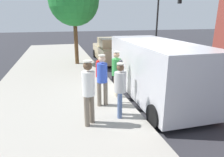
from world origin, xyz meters
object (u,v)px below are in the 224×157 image
(pedestrian_in_green, at_px, (116,71))
(street_tree, at_px, (74,1))
(pedestrian_in_gray, at_px, (120,87))
(traffic_light_corner, at_px, (166,12))
(parking_meter_near, at_px, (121,74))
(parked_sedan_behind, at_px, (111,51))
(parked_van, at_px, (154,68))
(pedestrian_in_white, at_px, (89,89))
(fire_hydrant, at_px, (98,69))
(pedestrian_in_blue, at_px, (102,77))

(pedestrian_in_green, relative_size, street_tree, 0.32)
(pedestrian_in_gray, distance_m, traffic_light_corner, 14.90)
(parking_meter_near, relative_size, traffic_light_corner, 0.29)
(pedestrian_in_green, relative_size, parked_sedan_behind, 0.38)
(pedestrian_in_gray, relative_size, parked_van, 0.31)
(pedestrian_in_white, xyz_separation_m, pedestrian_in_green, (-1.31, -1.80, -0.08))
(pedestrian_in_gray, bearing_deg, street_tree, -86.29)
(pedestrian_in_gray, xyz_separation_m, street_tree, (0.49, -7.49, 2.87))
(pedestrian_in_green, bearing_deg, pedestrian_in_white, 53.92)
(parked_van, distance_m, parked_sedan_behind, 6.87)
(parked_sedan_behind, relative_size, fire_hydrant, 5.17)
(pedestrian_in_green, xyz_separation_m, parked_sedan_behind, (-1.60, -6.71, -0.37))
(pedestrian_in_green, bearing_deg, parked_van, 174.10)
(pedestrian_in_gray, xyz_separation_m, fire_hydrant, (-0.22, -4.19, -0.51))
(pedestrian_in_blue, bearing_deg, traffic_light_corner, -127.66)
(parked_sedan_behind, bearing_deg, parked_van, 88.80)
(pedestrian_in_gray, distance_m, parked_van, 2.32)
(pedestrian_in_gray, height_order, pedestrian_in_blue, pedestrian_in_blue)
(pedestrian_in_gray, relative_size, fire_hydrant, 1.89)
(parking_meter_near, relative_size, pedestrian_in_blue, 0.88)
(traffic_light_corner, height_order, fire_hydrant, traffic_light_corner)
(pedestrian_in_white, distance_m, traffic_light_corner, 15.60)
(pedestrian_in_white, distance_m, parked_sedan_behind, 9.00)
(parked_sedan_behind, bearing_deg, pedestrian_in_white, 71.15)
(parked_van, xyz_separation_m, street_tree, (2.31, -6.06, 2.79))
(fire_hydrant, bearing_deg, traffic_light_corner, -135.72)
(street_tree, bearing_deg, parking_meter_near, 97.00)
(parked_van, bearing_deg, traffic_light_corner, -121.40)
(parking_meter_near, xyz_separation_m, traffic_light_corner, (-8.02, -11.18, 2.34))
(parked_van, bearing_deg, pedestrian_in_blue, 14.24)
(parking_meter_near, bearing_deg, pedestrian_in_gray, 71.12)
(traffic_light_corner, height_order, street_tree, street_tree)
(parked_sedan_behind, height_order, street_tree, street_tree)
(pedestrian_in_gray, relative_size, pedestrian_in_white, 0.91)
(pedestrian_in_gray, height_order, street_tree, street_tree)
(parked_van, distance_m, street_tree, 7.05)
(pedestrian_in_gray, bearing_deg, pedestrian_in_green, -103.12)
(street_tree, bearing_deg, pedestrian_in_white, 86.62)
(pedestrian_in_gray, distance_m, pedestrian_in_blue, 0.95)
(parked_van, height_order, parked_sedan_behind, parked_van)
(parking_meter_near, relative_size, pedestrian_in_white, 0.85)
(parked_sedan_behind, bearing_deg, fire_hydrant, 66.94)
(parked_van, relative_size, traffic_light_corner, 1.01)
(parking_meter_near, bearing_deg, pedestrian_in_white, 42.39)
(pedestrian_in_blue, bearing_deg, parked_van, -165.76)
(pedestrian_in_white, height_order, traffic_light_corner, traffic_light_corner)
(pedestrian_in_blue, height_order, street_tree, street_tree)
(traffic_light_corner, bearing_deg, parking_meter_near, 54.34)
(pedestrian_in_gray, height_order, pedestrian_in_white, pedestrian_in_white)
(pedestrian_in_gray, height_order, parked_van, parked_van)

